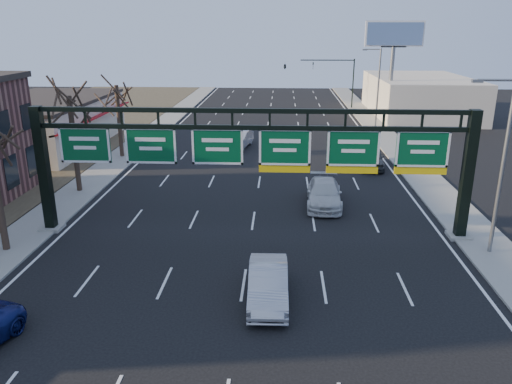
{
  "coord_description": "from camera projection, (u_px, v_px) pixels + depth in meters",
  "views": [
    {
      "loc": [
        1.62,
        -18.38,
        11.26
      ],
      "look_at": [
        0.38,
        5.92,
        3.2
      ],
      "focal_mm": 35.0,
      "sensor_mm": 36.0,
      "label": 1
    }
  ],
  "objects": [
    {
      "name": "ground",
      "position": [
        240.0,
        308.0,
        21.04
      ],
      "size": [
        160.0,
        160.0,
        0.0
      ],
      "primitive_type": "plane",
      "color": "black",
      "rests_on": "ground"
    },
    {
      "name": "sidewalk_left",
      "position": [
        104.0,
        172.0,
        40.61
      ],
      "size": [
        3.0,
        120.0,
        0.12
      ],
      "primitive_type": "cube",
      "color": "gray",
      "rests_on": "ground"
    },
    {
      "name": "sidewalk_right",
      "position": [
        422.0,
        176.0,
        39.36
      ],
      "size": [
        3.0,
        120.0,
        0.12
      ],
      "primitive_type": "cube",
      "color": "gray",
      "rests_on": "ground"
    },
    {
      "name": "lane_markings",
      "position": [
        260.0,
        175.0,
        40.0
      ],
      "size": [
        21.6,
        120.0,
        0.01
      ],
      "primitive_type": "cube",
      "color": "white",
      "rests_on": "ground"
    },
    {
      "name": "sign_gantry",
      "position": [
        254.0,
        155.0,
        27.16
      ],
      "size": [
        24.6,
        1.2,
        7.2
      ],
      "color": "black",
      "rests_on": "ground"
    },
    {
      "name": "cream_strip",
      "position": [
        46.0,
        123.0,
        48.84
      ],
      "size": [
        10.9,
        18.4,
        4.7
      ],
      "color": "beige",
      "rests_on": "ground"
    },
    {
      "name": "building_right_distant",
      "position": [
        419.0,
        96.0,
        66.68
      ],
      "size": [
        12.0,
        20.0,
        5.0
      ],
      "primitive_type": "cube",
      "color": "beige",
      "rests_on": "ground"
    },
    {
      "name": "tree_mid",
      "position": [
        67.0,
        81.0,
        33.42
      ],
      "size": [
        3.6,
        3.6,
        9.24
      ],
      "color": "#31241B",
      "rests_on": "sidewalk_left"
    },
    {
      "name": "tree_far",
      "position": [
        115.0,
        73.0,
        43.01
      ],
      "size": [
        3.6,
        3.6,
        8.86
      ],
      "color": "#31241B",
      "rests_on": "sidewalk_left"
    },
    {
      "name": "streetlight_near",
      "position": [
        501.0,
        159.0,
        24.53
      ],
      "size": [
        2.15,
        0.22,
        9.0
      ],
      "color": "slate",
      "rests_on": "sidewalk_right"
    },
    {
      "name": "streetlight_far",
      "position": [
        377.0,
        84.0,
        56.76
      ],
      "size": [
        2.15,
        0.22,
        9.0
      ],
      "color": "slate",
      "rests_on": "sidewalk_right"
    },
    {
      "name": "billboard_right",
      "position": [
        394.0,
        46.0,
        60.1
      ],
      "size": [
        7.0,
        0.5,
        12.0
      ],
      "color": "slate",
      "rests_on": "ground"
    },
    {
      "name": "traffic_signal_mast",
      "position": [
        311.0,
        69.0,
        71.18
      ],
      "size": [
        10.16,
        0.54,
        7.0
      ],
      "color": "black",
      "rests_on": "ground"
    },
    {
      "name": "car_silver_sedan",
      "position": [
        268.0,
        284.0,
        21.4
      ],
      "size": [
        1.77,
        4.81,
        1.57
      ],
      "primitive_type": "imported",
      "rotation": [
        0.0,
        0.0,
        0.02
      ],
      "color": "#AAAAAF",
      "rests_on": "ground"
    },
    {
      "name": "car_white_wagon",
      "position": [
        324.0,
        193.0,
        32.98
      ],
      "size": [
        2.53,
        5.62,
        1.6
      ],
      "primitive_type": "imported",
      "rotation": [
        0.0,
        0.0,
        -0.05
      ],
      "color": "silver",
      "rests_on": "ground"
    },
    {
      "name": "car_grey_far",
      "position": [
        372.0,
        157.0,
        41.94
      ],
      "size": [
        2.55,
        5.11,
        1.67
      ],
      "primitive_type": "imported",
      "rotation": [
        0.0,
        0.0,
        -0.12
      ],
      "color": "#383B3C",
      "rests_on": "ground"
    },
    {
      "name": "car_silver_distant",
      "position": [
        239.0,
        139.0,
        48.79
      ],
      "size": [
        2.68,
        5.21,
        1.64
      ],
      "primitive_type": "imported",
      "rotation": [
        0.0,
        0.0,
        -0.2
      ],
      "color": "silver",
      "rests_on": "ground"
    }
  ]
}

